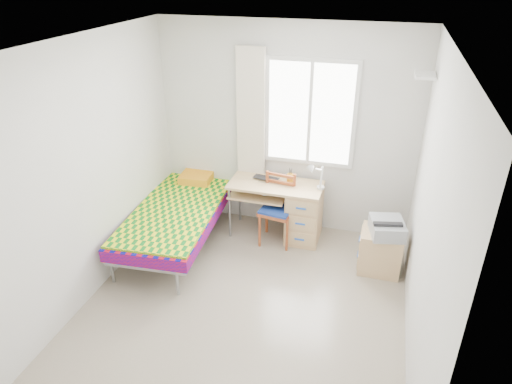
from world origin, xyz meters
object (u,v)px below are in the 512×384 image
at_px(cabinet, 380,251).
at_px(bed, 180,210).
at_px(desk, 299,210).
at_px(printer, 387,227).
at_px(chair, 279,205).

bearing_deg(cabinet, bed, -178.22).
height_order(desk, printer, desk).
relative_size(chair, printer, 1.91).
xyz_separation_m(desk, chair, (-0.23, -0.11, 0.11)).
bearing_deg(bed, chair, 12.93).
bearing_deg(bed, printer, -3.47).
distance_m(bed, printer, 2.45).
xyz_separation_m(bed, cabinet, (2.41, 0.06, -0.18)).
bearing_deg(desk, printer, -22.67).
bearing_deg(cabinet, desk, 158.96).
height_order(chair, cabinet, chair).
xyz_separation_m(bed, chair, (1.16, 0.35, 0.07)).
relative_size(desk, printer, 2.48).
distance_m(chair, printer, 1.34).
xyz_separation_m(bed, desk, (1.39, 0.46, -0.04)).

